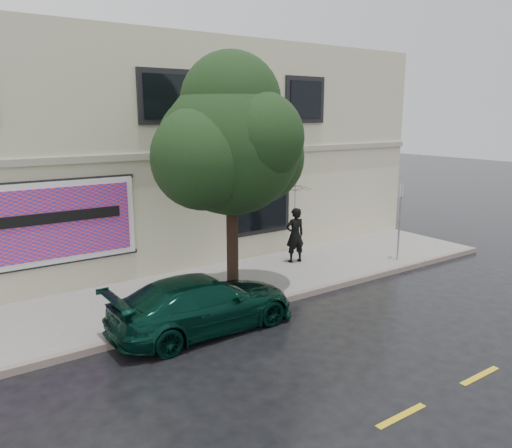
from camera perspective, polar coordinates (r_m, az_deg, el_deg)
ground at (r=11.06m, az=1.77°, el=-12.85°), size 90.00×90.00×0.00m
sidewalk at (r=13.58m, az=-6.49°, el=-7.68°), size 20.00×3.50×0.15m
curb at (r=12.17m, az=-2.50°, el=-10.05°), size 20.00×0.18×0.16m
road_marking at (r=8.85m, az=16.28°, el=-20.29°), size 19.00×0.12×0.01m
building at (r=18.08m, az=-15.53°, el=8.07°), size 20.00×8.12×7.00m
billboard at (r=13.51m, az=-22.19°, el=0.08°), size 4.30×0.16×2.20m
car at (r=11.26m, az=-6.04°, el=-9.01°), size 4.30×1.96×1.24m
pedestrian at (r=15.72m, az=4.48°, el=-1.26°), size 0.70×0.52×1.74m
umbrella at (r=15.47m, az=4.56°, el=3.30°), size 1.31×1.31×0.79m
street_tree at (r=12.08m, az=-2.83°, el=8.82°), size 3.32×3.32×5.50m
sign_pole at (r=16.38m, az=16.13°, el=1.14°), size 0.30×0.12×2.50m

